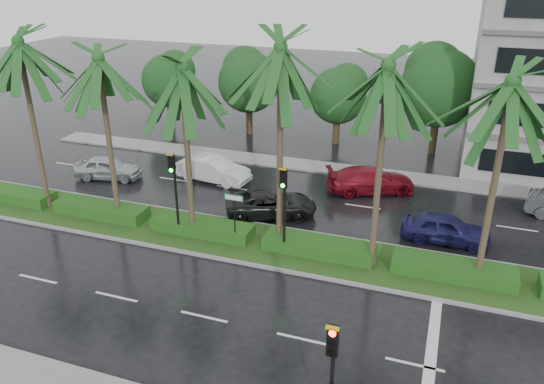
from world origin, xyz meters
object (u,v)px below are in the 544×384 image
(signal_median_left, at_px, (174,183))
(street_sign, at_px, (234,207))
(car_red, at_px, (371,180))
(car_white, at_px, (213,169))
(signal_near, at_px, (331,383))
(car_blue, at_px, (446,228))
(car_darkgrey, at_px, (271,204))
(car_silver, at_px, (108,168))

(signal_median_left, relative_size, street_sign, 1.68)
(signal_median_left, relative_size, car_red, 0.84)
(car_white, bearing_deg, car_red, -74.60)
(street_sign, height_order, car_white, street_sign)
(signal_near, relative_size, car_red, 0.84)
(signal_median_left, relative_size, car_blue, 1.03)
(car_darkgrey, xyz_separation_m, car_red, (4.50, 4.94, 0.08))
(street_sign, xyz_separation_m, car_white, (-4.50, 7.18, -1.36))
(signal_near, bearing_deg, street_sign, 125.34)
(car_white, bearing_deg, signal_near, -139.92)
(car_white, relative_size, car_darkgrey, 0.96)
(car_white, relative_size, car_red, 0.90)
(street_sign, relative_size, car_red, 0.50)
(signal_near, relative_size, car_darkgrey, 0.90)
(car_silver, distance_m, car_darkgrey, 11.55)
(car_red, bearing_deg, signal_median_left, 114.26)
(car_blue, bearing_deg, car_silver, 84.96)
(car_red, bearing_deg, street_sign, 126.37)
(signal_median_left, bearing_deg, street_sign, 3.47)
(car_white, height_order, car_red, car_white)
(car_silver, height_order, car_blue, car_blue)
(car_silver, relative_size, car_white, 0.89)
(signal_median_left, relative_size, car_darkgrey, 0.90)
(car_blue, bearing_deg, car_darkgrey, 89.52)
(street_sign, bearing_deg, signal_near, -54.66)
(signal_median_left, xyz_separation_m, car_silver, (-7.95, 5.53, -2.29))
(car_silver, height_order, car_red, car_red)
(car_white, height_order, car_blue, car_white)
(car_blue, bearing_deg, signal_median_left, 107.05)
(signal_near, bearing_deg, car_red, 96.13)
(signal_near, xyz_separation_m, car_white, (-11.50, 17.05, -1.74))
(car_silver, height_order, car_white, car_white)
(signal_near, distance_m, street_sign, 12.11)
(street_sign, height_order, car_blue, street_sign)
(street_sign, distance_m, car_darkgrey, 4.10)
(signal_near, distance_m, car_red, 18.80)
(car_darkgrey, bearing_deg, car_silver, 59.66)
(car_white, bearing_deg, signal_median_left, -162.41)
(signal_median_left, distance_m, street_sign, 3.13)
(signal_median_left, relative_size, car_silver, 1.05)
(car_silver, relative_size, car_red, 0.80)
(signal_near, bearing_deg, car_white, 124.00)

